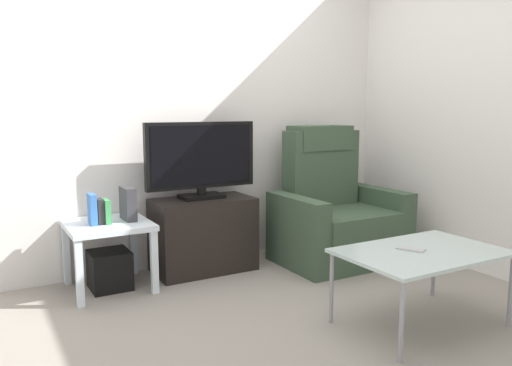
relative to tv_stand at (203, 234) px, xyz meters
name	(u,v)px	position (x,y,z in m)	size (l,w,h in m)	color
ground_plane	(251,311)	(-0.07, -0.87, -0.28)	(6.40, 6.40, 0.00)	gray
wall_back	(179,98)	(-0.07, 0.26, 1.02)	(6.40, 0.06, 2.60)	silver
wall_side	(469,98)	(1.81, -0.87, 1.02)	(0.06, 4.48, 2.60)	silver
tv_stand	(203,234)	(0.00, 0.00, 0.00)	(0.74, 0.41, 0.55)	black
television	(201,158)	(0.00, 0.02, 0.58)	(0.86, 0.20, 0.57)	black
recliner_armchair	(335,214)	(1.05, -0.25, 0.09)	(0.98, 0.78, 1.08)	#384C38
side_table	(108,233)	(-0.72, -0.05, 0.11)	(0.54, 0.54, 0.46)	silver
subwoofer_box	(110,270)	(-0.72, -0.05, -0.15)	(0.26, 0.26, 0.26)	black
book_leftmost	(92,209)	(-0.82, -0.07, 0.29)	(0.04, 0.12, 0.20)	#3366B2
book_middle	(100,211)	(-0.77, -0.07, 0.27)	(0.04, 0.10, 0.17)	#262626
book_rightmost	(106,211)	(-0.73, -0.07, 0.26)	(0.04, 0.13, 0.16)	#388C4C
game_console	(128,204)	(-0.57, -0.04, 0.30)	(0.07, 0.20, 0.23)	#333338
coffee_table	(422,255)	(0.67, -1.50, 0.13)	(0.90, 0.60, 0.43)	#B2C6C1
cell_phone	(410,249)	(0.62, -1.46, 0.16)	(0.07, 0.15, 0.01)	#B7B7BC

